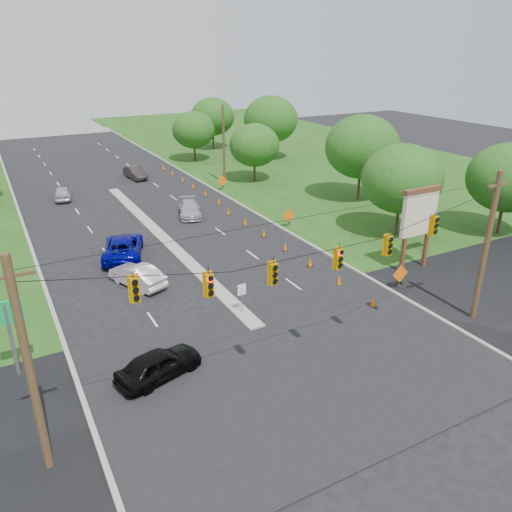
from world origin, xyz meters
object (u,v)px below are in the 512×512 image
black_sedan (159,364)px  blue_pickup (123,247)px  pylon_sign (420,216)px  white_sedan (137,275)px

black_sedan → blue_pickup: (2.45, 15.95, 0.09)m
pylon_sign → white_sedan: 20.19m
black_sedan → blue_pickup: size_ratio=0.73×
pylon_sign → black_sedan: pylon_sign is taller
blue_pickup → pylon_sign: bearing=165.5°
pylon_sign → black_sedan: bearing=-169.7°
white_sedan → blue_pickup: blue_pickup is taller
pylon_sign → black_sedan: size_ratio=1.39×
white_sedan → blue_pickup: bearing=-117.0°
blue_pickup → white_sedan: bearing=104.2°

